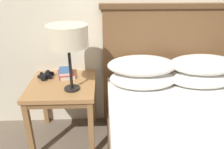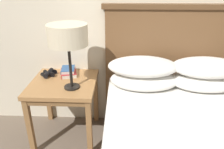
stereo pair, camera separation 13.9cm
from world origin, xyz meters
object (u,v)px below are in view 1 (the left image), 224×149
Objects in this scene: table_lamp at (68,37)px; book_on_nightstand at (66,74)px; bed at (190,148)px; book_stacked_on_top at (65,71)px; nightstand at (63,91)px; binoculars_pair at (46,75)px.

table_lamp reaches higher than book_on_nightstand.
book_stacked_on_top is (-0.96, 0.72, 0.31)m from bed.
nightstand is 0.20m from book_stacked_on_top.
table_lamp is 0.48m from book_stacked_on_top.
bed is at bearing -31.14° from binoculars_pair.
nightstand is at bearing 132.80° from table_lamp.
nightstand is 3.66× the size of binoculars_pair.
book_on_nightstand is 0.03m from book_stacked_on_top.
table_lamp is (0.10, -0.11, 0.52)m from nightstand.
nightstand is 1.11× the size of table_lamp.
binoculars_pair is at bearing 148.86° from bed.
nightstand is at bearing -37.57° from binoculars_pair.
table_lamp reaches higher than binoculars_pair.
bed is 1.37m from binoculars_pair.
table_lamp is at bearing -71.56° from book_on_nightstand.
binoculars_pair reaches higher than nightstand.
binoculars_pair is (-0.18, -0.02, -0.03)m from book_stacked_on_top.
book_stacked_on_top is 0.18m from binoculars_pair.
bed reaches higher than book_on_nightstand.
book_on_nightstand is 0.18m from binoculars_pair.
table_lamp is (-0.87, 0.45, 0.70)m from bed.
book_on_nightstand is (-0.96, 0.71, 0.28)m from bed.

